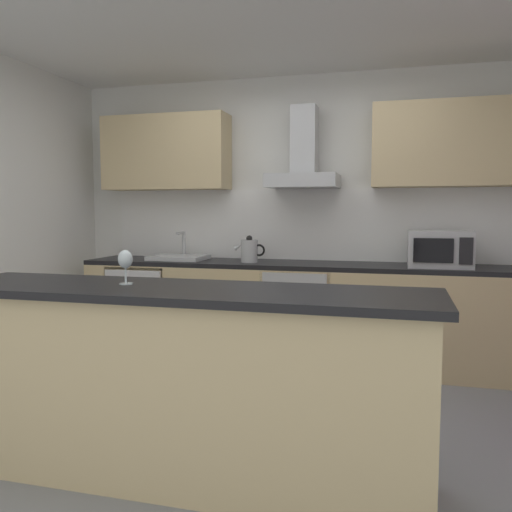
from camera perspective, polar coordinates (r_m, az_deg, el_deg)
ground at (r=3.51m, az=-1.00°, el=-18.07°), size 5.35×4.59×0.02m
wall_back at (r=5.04m, az=4.89°, el=4.22°), size 5.35×0.12×2.60m
backsplash_tile at (r=4.97m, az=4.73°, el=3.40°), size 3.70×0.02×0.66m
counter_back at (r=4.75m, az=3.98°, el=-6.13°), size 3.83×0.60×0.90m
counter_island at (r=2.76m, az=-8.26°, el=-13.39°), size 2.55×0.64×0.98m
upper_cabinets at (r=4.84m, az=4.44°, el=11.42°), size 3.78×0.32×0.70m
oven at (r=4.71m, az=4.76°, el=-6.11°), size 0.60×0.62×0.80m
refrigerator at (r=5.19m, az=-11.62°, el=-5.57°), size 0.58×0.60×0.85m
microwave at (r=4.55m, az=19.18°, el=0.73°), size 0.50×0.38×0.30m
sink at (r=5.00m, az=-8.31°, el=-0.09°), size 0.50×0.40×0.26m
kettle at (r=4.71m, az=-0.71°, el=0.60°), size 0.29×0.15×0.24m
range_hood at (r=4.77m, az=5.17°, el=10.03°), size 0.62×0.45×0.72m
wine_glass at (r=2.80m, az=-13.90°, el=-0.48°), size 0.08×0.08×0.18m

